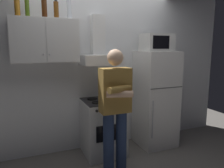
{
  "coord_description": "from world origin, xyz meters",
  "views": [
    {
      "loc": [
        -1.14,
        -2.8,
        1.66
      ],
      "look_at": [
        0.0,
        0.0,
        1.15
      ],
      "focal_mm": 34.8,
      "sensor_mm": 36.0,
      "label": 1
    }
  ],
  "objects": [
    {
      "name": "stove_oven",
      "position": [
        -0.05,
        0.25,
        0.43
      ],
      "size": [
        0.6,
        0.62,
        0.87
      ],
      "color": "white",
      "rests_on": "ground_plane"
    },
    {
      "name": "microwave",
      "position": [
        0.9,
        0.27,
        1.74
      ],
      "size": [
        0.48,
        0.37,
        0.28
      ],
      "color": "silver",
      "rests_on": "refrigerator"
    },
    {
      "name": "bottle_olive_oil",
      "position": [
        -1.05,
        0.38,
        2.18
      ],
      "size": [
        0.06,
        0.06,
        0.28
      ],
      "color": "#4C6B19",
      "rests_on": "upper_cabinet"
    },
    {
      "name": "bottle_rum_dark",
      "position": [
        -0.84,
        0.34,
        2.19
      ],
      "size": [
        0.07,
        0.07,
        0.29
      ],
      "color": "#47230F",
      "rests_on": "upper_cabinet"
    },
    {
      "name": "back_wall_tiled",
      "position": [
        0.0,
        0.6,
        1.35
      ],
      "size": [
        4.8,
        0.1,
        2.7
      ],
      "primitive_type": "cube",
      "color": "white",
      "rests_on": "ground_plane"
    },
    {
      "name": "bottle_liquor_amber",
      "position": [
        -1.17,
        0.36,
        2.2
      ],
      "size": [
        0.07,
        0.07,
        0.32
      ],
      "color": "#B7721E",
      "rests_on": "upper_cabinet"
    },
    {
      "name": "refrigerator",
      "position": [
        0.9,
        0.25,
        0.8
      ],
      "size": [
        0.6,
        0.62,
        1.6
      ],
      "color": "white",
      "rests_on": "ground_plane"
    },
    {
      "name": "cooking_pot",
      "position": [
        0.08,
        0.13,
        0.94
      ],
      "size": [
        0.29,
        0.19,
        0.12
      ],
      "color": "#B7BABF",
      "rests_on": "stove_oven"
    },
    {
      "name": "range_hood",
      "position": [
        -0.05,
        0.38,
        1.6
      ],
      "size": [
        0.6,
        0.44,
        0.75
      ],
      "color": "white"
    },
    {
      "name": "person_standing",
      "position": [
        -0.1,
        -0.36,
        0.9
      ],
      "size": [
        0.38,
        0.33,
        1.64
      ],
      "color": "navy",
      "rests_on": "ground_plane"
    },
    {
      "name": "ground_plane",
      "position": [
        0.0,
        0.0,
        0.0
      ],
      "size": [
        7.0,
        7.0,
        0.0
      ],
      "primitive_type": "plane",
      "color": "slate"
    },
    {
      "name": "upper_cabinet",
      "position": [
        -0.85,
        0.37,
        1.75
      ],
      "size": [
        0.9,
        0.37,
        0.6
      ],
      "color": "silver"
    },
    {
      "name": "bottle_vodka_clear",
      "position": [
        -0.5,
        0.38,
        2.21
      ],
      "size": [
        0.07,
        0.07,
        0.33
      ],
      "color": "silver",
      "rests_on": "upper_cabinet"
    },
    {
      "name": "bottle_beer_brown",
      "position": [
        -0.68,
        0.37,
        2.17
      ],
      "size": [
        0.07,
        0.07,
        0.25
      ],
      "color": "brown",
      "rests_on": "upper_cabinet"
    }
  ]
}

